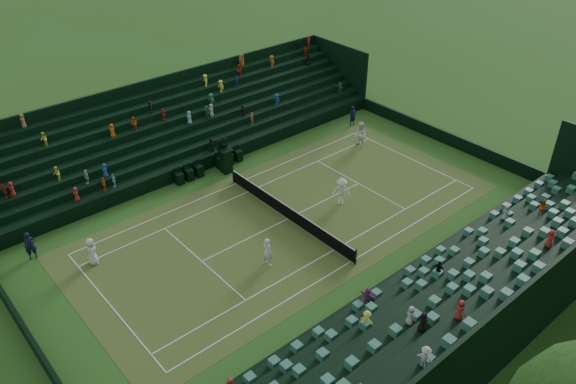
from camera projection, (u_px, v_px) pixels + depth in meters
name	position (u px, v px, depth m)	size (l,w,h in m)	color
ground	(288.00, 219.00, 35.12)	(160.00, 160.00, 0.00)	#31631F
court_surface	(288.00, 219.00, 35.12)	(12.97, 26.77, 0.01)	#307025
perimeter_wall_north	(443.00, 136.00, 43.55)	(17.17, 0.20, 1.00)	black
perimeter_wall_south	(30.00, 339.00, 26.16)	(17.17, 0.20, 1.00)	black
perimeter_wall_east	(393.00, 282.00, 29.43)	(0.20, 31.77, 1.00)	black
perimeter_wall_west	(211.00, 161.00, 40.27)	(0.20, 31.77, 1.00)	black
north_grandstand	(464.00, 311.00, 26.20)	(6.60, 32.00, 4.90)	black
south_grandstand	(179.00, 128.00, 42.38)	(6.60, 32.00, 4.90)	black
tennis_net	(288.00, 212.00, 34.84)	(11.67, 0.10, 1.06)	black
umpire_chair	(226.00, 158.00, 39.36)	(0.86, 0.86, 2.70)	black
courtside_chairs	(210.00, 166.00, 39.76)	(0.54, 5.51, 1.18)	black
player_near_west	(92.00, 251.00, 31.06)	(0.82, 0.53, 1.68)	white
player_near_east	(267.00, 252.00, 30.94)	(0.66, 0.43, 1.80)	white
player_far_west	(361.00, 135.00, 42.66)	(0.98, 0.76, 2.01)	white
player_far_east	(341.00, 191.00, 36.08)	(1.21, 0.70, 1.87)	white
line_judge_north	(353.00, 116.00, 45.95)	(0.59, 0.39, 1.63)	black
line_judge_south	(30.00, 246.00, 31.45)	(0.63, 0.41, 1.73)	black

